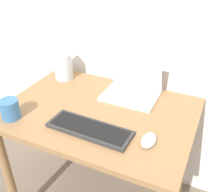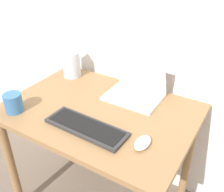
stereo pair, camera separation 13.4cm
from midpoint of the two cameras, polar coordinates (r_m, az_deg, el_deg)
wall_back at (r=1.58m, az=8.40°, el=19.38°), size 6.00×0.05×2.50m
desk at (r=1.48m, az=-0.12°, el=-6.54°), size 1.02×0.72×0.77m
laptop at (r=1.52m, az=7.76°, el=1.58°), size 0.31×0.24×0.24m
keyboard at (r=1.27m, az=-2.63°, el=-6.90°), size 0.42×0.15×0.02m
mouse at (r=1.19m, az=9.92°, el=-10.11°), size 0.06×0.11×0.03m
vase at (r=1.72m, az=-6.70°, el=7.89°), size 0.12×0.12×0.24m
mug at (r=1.44m, az=-18.24°, el=-1.50°), size 0.09×0.09×0.10m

